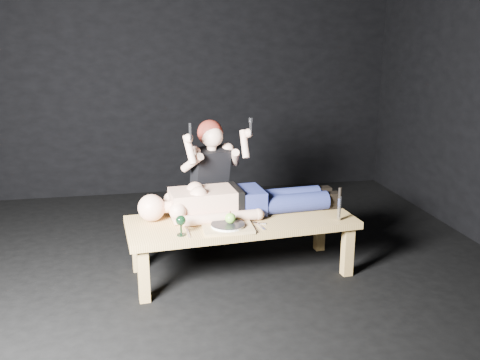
% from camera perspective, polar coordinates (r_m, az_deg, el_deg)
% --- Properties ---
extents(ground, '(5.00, 5.00, 0.00)m').
position_cam_1_polar(ground, '(4.10, -3.34, -11.00)').
color(ground, black).
rests_on(ground, ground).
extents(back_wall, '(5.00, 0.00, 5.00)m').
position_cam_1_polar(back_wall, '(6.17, -6.77, 12.34)').
color(back_wall, black).
rests_on(back_wall, ground).
extents(table, '(1.80, 0.80, 0.45)m').
position_cam_1_polar(table, '(4.15, 0.13, -7.18)').
color(table, tan).
rests_on(table, ground).
extents(lying_man, '(1.80, 0.68, 0.27)m').
position_cam_1_polar(lying_man, '(4.17, 0.33, -1.85)').
color(lying_man, tan).
rests_on(lying_man, table).
extents(kneeling_woman, '(0.80, 0.85, 1.19)m').
position_cam_1_polar(kneeling_woman, '(4.51, -3.60, -0.38)').
color(kneeling_woman, black).
rests_on(kneeling_woman, ground).
extents(serving_tray, '(0.37, 0.27, 0.02)m').
position_cam_1_polar(serving_tray, '(3.86, -1.34, -5.20)').
color(serving_tray, tan).
rests_on(serving_tray, table).
extents(plate, '(0.25, 0.25, 0.02)m').
position_cam_1_polar(plate, '(3.86, -1.34, -4.92)').
color(plate, white).
rests_on(plate, serving_tray).
extents(apple, '(0.08, 0.08, 0.08)m').
position_cam_1_polar(apple, '(3.85, -1.05, -4.16)').
color(apple, '#67AF2A').
rests_on(apple, plate).
extents(goblet, '(0.08, 0.08, 0.15)m').
position_cam_1_polar(goblet, '(3.75, -6.42, -4.92)').
color(goblet, black).
rests_on(goblet, table).
extents(fork_flat, '(0.02, 0.19, 0.01)m').
position_cam_1_polar(fork_flat, '(3.81, -5.64, -5.72)').
color(fork_flat, '#B2B2B7').
rests_on(fork_flat, table).
extents(knife_flat, '(0.05, 0.19, 0.01)m').
position_cam_1_polar(knife_flat, '(3.93, 2.12, -4.99)').
color(knife_flat, '#B2B2B7').
rests_on(knife_flat, table).
extents(spoon_flat, '(0.17, 0.10, 0.01)m').
position_cam_1_polar(spoon_flat, '(3.99, 1.54, -4.65)').
color(spoon_flat, '#B2B2B7').
rests_on(spoon_flat, table).
extents(carving_knife, '(0.04, 0.04, 0.26)m').
position_cam_1_polar(carving_knife, '(4.08, 10.73, -2.58)').
color(carving_knife, '#B2B2B7').
rests_on(carving_knife, table).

